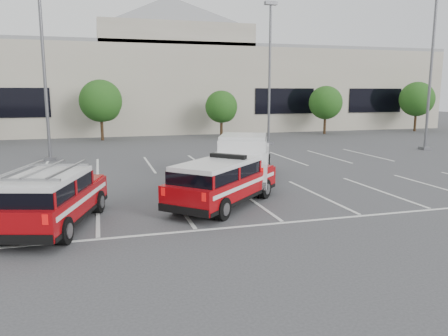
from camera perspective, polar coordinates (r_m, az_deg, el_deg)
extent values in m
plane|color=#3B3B3D|center=(15.92, 3.71, -4.26)|extent=(120.00, 120.00, 0.00)
cube|color=silver|center=(20.11, -0.61, -1.22)|extent=(23.00, 15.00, 0.01)
cube|color=beige|center=(46.81, -9.73, 9.95)|extent=(60.00, 15.00, 8.00)
cube|color=gray|center=(47.00, -9.88, 15.01)|extent=(60.00, 15.00, 0.30)
cube|color=beige|center=(45.88, -7.11, 16.28)|extent=(14.00, 12.00, 2.00)
pyramid|color=gray|center=(46.24, -7.19, 19.48)|extent=(15.98, 15.98, 3.20)
cylinder|color=#3F2B19|center=(36.64, -15.64, 4.93)|extent=(0.24, 0.24, 1.84)
sphere|color=#154913|center=(36.53, -15.81, 8.44)|extent=(3.37, 3.37, 3.37)
sphere|color=#154913|center=(36.74, -15.14, 7.68)|extent=(2.24, 2.24, 2.24)
cylinder|color=#3F2B19|center=(38.05, -0.35, 5.23)|extent=(0.24, 0.24, 1.51)
sphere|color=#154913|center=(37.95, -0.35, 8.01)|extent=(2.77, 2.77, 2.77)
sphere|color=#154913|center=(38.26, 0.15, 7.40)|extent=(1.85, 1.85, 1.85)
cylinder|color=#3F2B19|center=(41.86, 13.02, 5.52)|extent=(0.24, 0.24, 1.67)
sphere|color=#154913|center=(41.76, 13.13, 8.31)|extent=(3.07, 3.07, 3.07)
sphere|color=#154913|center=(42.14, 13.45, 7.68)|extent=(2.05, 2.05, 2.05)
cylinder|color=#3F2B19|center=(47.50, 23.69, 5.53)|extent=(0.24, 0.24, 1.84)
sphere|color=#154913|center=(47.41, 23.88, 8.23)|extent=(3.37, 3.37, 3.37)
sphere|color=#154913|center=(47.83, 24.06, 7.62)|extent=(2.24, 2.24, 2.24)
cube|color=#59595E|center=(26.93, -21.73, 1.13)|extent=(0.60, 0.60, 0.20)
cylinder|color=#59595E|center=(26.68, -22.42, 11.59)|extent=(0.18, 0.18, 10.00)
cube|color=#59595E|center=(33.10, 5.81, 3.32)|extent=(0.60, 0.60, 0.20)
cylinder|color=#59595E|center=(32.89, 5.97, 11.83)|extent=(0.18, 0.18, 10.00)
cube|color=#59595E|center=(33.46, 6.14, 20.62)|extent=(0.90, 0.40, 0.24)
cube|color=#59595E|center=(32.65, 24.74, 2.36)|extent=(0.60, 0.60, 0.20)
cylinder|color=#59595E|center=(32.45, 25.38, 10.96)|extent=(0.18, 0.18, 10.00)
cube|color=#90070B|center=(15.09, -0.05, -2.34)|extent=(4.80, 4.82, 0.76)
cube|color=black|center=(14.59, -0.91, -0.44)|extent=(3.68, 3.69, 0.40)
cube|color=silver|center=(14.54, -0.91, 0.61)|extent=(3.60, 3.61, 0.15)
cube|color=black|center=(15.19, 0.54, 1.57)|extent=(1.13, 1.13, 0.14)
cube|color=silver|center=(19.05, 2.40, 0.75)|extent=(4.57, 6.89, 0.95)
cube|color=black|center=(19.54, 2.54, 3.11)|extent=(2.79, 2.92, 0.50)
cube|color=silver|center=(19.50, 2.55, 4.09)|extent=(2.73, 2.86, 0.18)
cube|color=#90070B|center=(13.64, -21.37, -4.35)|extent=(3.07, 4.99, 0.77)
cube|color=black|center=(13.10, -22.26, -2.35)|extent=(2.52, 3.55, 0.40)
cube|color=silver|center=(13.05, -22.34, -1.18)|extent=(2.47, 3.47, 0.15)
cube|color=#A5A5A8|center=(13.01, -22.42, -0.07)|extent=(2.48, 3.25, 0.05)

